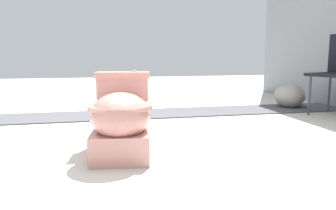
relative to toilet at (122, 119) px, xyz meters
The scene contains 4 objects.
ground_plane 0.25m from the toilet, 96.40° to the left, with size 14.00×14.00×0.00m, color beige.
gravel_strip 1.47m from the toilet, 155.10° to the left, with size 0.56×8.00×0.01m, color #4C4C51.
toilet is the anchor object (origin of this frame).
boulder_near 2.50m from the toilet, 123.88° to the left, with size 0.39×0.35×0.28m, color gray.
Camera 1 is at (2.05, -0.26, 0.63)m, focal length 35.00 mm.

